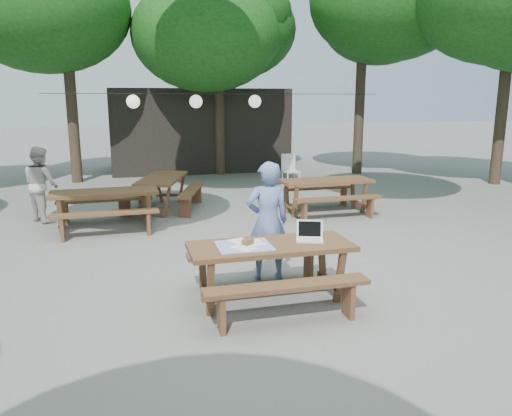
{
  "coord_description": "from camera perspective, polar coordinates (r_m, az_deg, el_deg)",
  "views": [
    {
      "loc": [
        -2.12,
        -7.31,
        2.49
      ],
      "look_at": [
        -0.44,
        -1.01,
        1.05
      ],
      "focal_mm": 35.0,
      "sensor_mm": 36.0,
      "label": 1
    }
  ],
  "objects": [
    {
      "name": "paper_lanterns",
      "position": [
        13.45,
        -6.82,
        12.01
      ],
      "size": [
        9.0,
        0.34,
        0.38
      ],
      "color": "black",
      "rests_on": "ground"
    },
    {
      "name": "pavilion",
      "position": [
        18.03,
        -6.64,
        8.91
      ],
      "size": [
        6.0,
        3.0,
        2.8
      ],
      "primitive_type": "cube",
      "color": "black",
      "rests_on": "ground"
    },
    {
      "name": "picnic_table_nw",
      "position": [
        10.05,
        -16.84,
        -0.15
      ],
      "size": [
        2.03,
        1.65,
        0.75
      ],
      "rotation": [
        0.0,
        0.0,
        0.04
      ],
      "color": "brown",
      "rests_on": "ground"
    },
    {
      "name": "picnic_table_far_w",
      "position": [
        11.51,
        -10.64,
        1.72
      ],
      "size": [
        2.08,
        2.29,
        0.75
      ],
      "rotation": [
        0.0,
        0.0,
        1.26
      ],
      "color": "brown",
      "rests_on": "ground"
    },
    {
      "name": "ground",
      "position": [
        8.0,
        1.18,
        -5.66
      ],
      "size": [
        80.0,
        80.0,
        0.0
      ],
      "primitive_type": "plane",
      "color": "#63635E",
      "rests_on": "ground"
    },
    {
      "name": "picnic_table_ne",
      "position": [
        11.07,
        7.94,
        1.4
      ],
      "size": [
        2.01,
        1.6,
        0.75
      ],
      "rotation": [
        0.0,
        0.0,
        0.01
      ],
      "color": "brown",
      "rests_on": "ground"
    },
    {
      "name": "second_person",
      "position": [
        11.1,
        -23.34,
        2.53
      ],
      "size": [
        0.91,
        0.95,
        1.54
      ],
      "primitive_type": "imported",
      "rotation": [
        0.0,
        0.0,
        2.18
      ],
      "color": "beige",
      "rests_on": "ground"
    },
    {
      "name": "plastic_chair",
      "position": [
        14.61,
        3.98,
        3.64
      ],
      "size": [
        0.48,
        0.48,
        0.9
      ],
      "rotation": [
        0.0,
        0.0,
        0.11
      ],
      "color": "silver",
      "rests_on": "ground"
    },
    {
      "name": "laptop",
      "position": [
        6.29,
        6.16,
        -3.08
      ],
      "size": [
        0.4,
        0.36,
        0.24
      ],
      "rotation": [
        0.0,
        0.0,
        -0.34
      ],
      "color": "white",
      "rests_on": "main_picnic_table"
    },
    {
      "name": "main_picnic_table",
      "position": [
        6.21,
        1.68,
        -7.33
      ],
      "size": [
        2.0,
        1.58,
        0.75
      ],
      "color": "brown",
      "rests_on": "ground"
    },
    {
      "name": "woman",
      "position": [
        6.87,
        1.33,
        -1.52
      ],
      "size": [
        0.62,
        0.41,
        1.66
      ],
      "primitive_type": "imported",
      "rotation": [
        0.0,
        0.0,
        3.12
      ],
      "color": "#677EBC",
      "rests_on": "ground"
    },
    {
      "name": "tabletop_clutter",
      "position": [
        6.02,
        -1.26,
        -4.22
      ],
      "size": [
        0.66,
        0.61,
        0.08
      ],
      "color": "blue",
      "rests_on": "main_picnic_table"
    }
  ]
}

